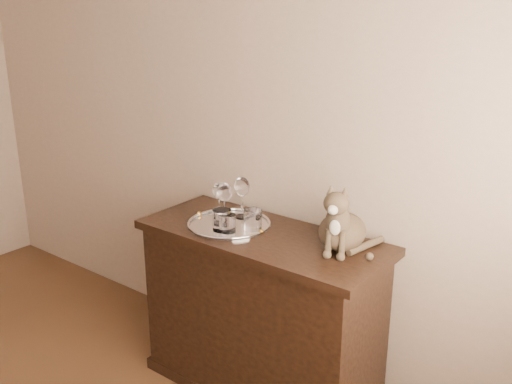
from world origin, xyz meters
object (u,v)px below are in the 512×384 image
wine_glass_b (242,197)px  cat (343,214)px  wine_glass_a (220,200)px  tumbler_c (253,219)px  tumbler_a (228,223)px  sideboard (262,314)px  wine_glass_d (225,202)px  tray (229,225)px  tumbler_b (222,220)px

wine_glass_b → cat: size_ratio=0.66×
wine_glass_a → tumbler_c: (0.23, -0.03, -0.04)m
wine_glass_b → tumbler_a: wine_glass_b is taller
sideboard → wine_glass_d: wine_glass_d is taller
tray → wine_glass_d: bearing=158.3°
tumbler_b → cat: (0.54, 0.17, 0.10)m
tumbler_c → tray: bearing=-171.2°
sideboard → cat: (0.38, 0.08, 0.58)m
tray → wine_glass_b: size_ratio=1.94×
wine_glass_b → cat: cat is taller
sideboard → tumbler_b: size_ratio=11.98×
sideboard → wine_glass_a: 0.60m
wine_glass_b → tumbler_c: bearing=-33.9°
sideboard → wine_glass_d: size_ratio=6.11×
tumbler_a → cat: bearing=19.0°
tumbler_c → wine_glass_d: bearing=-178.4°
cat → tray: bearing=175.9°
tumbler_c → tumbler_a: bearing=-126.5°
wine_glass_d → cat: cat is taller
wine_glass_a → wine_glass_b: wine_glass_b is taller
tumbler_a → tumbler_b: bearing=179.4°
wine_glass_b → wine_glass_a: bearing=-144.2°
sideboard → tumbler_b: (-0.16, -0.10, 0.48)m
tray → wine_glass_d: (-0.04, 0.02, 0.10)m
wine_glass_a → tumbler_c: bearing=-7.7°
wine_glass_d → tumbler_a: (0.10, -0.09, -0.06)m
wine_glass_b → tumbler_a: bearing=-69.8°
wine_glass_d → tray: bearing=-21.7°
tray → tumbler_a: size_ratio=4.73×
tray → tumbler_a: bearing=-53.1°
tray → wine_glass_a: wine_glass_a is taller
sideboard → cat: bearing=11.7°
wine_glass_d → tumbler_c: wine_glass_d is taller
tumbler_b → wine_glass_d: bearing=123.4°
tray → cat: bearing=9.8°
wine_glass_b → wine_glass_d: size_ratio=1.05×
tray → cat: cat is taller
wine_glass_b → tray: bearing=-83.4°
sideboard → tumbler_a: bearing=-142.7°
tumbler_b → tumbler_a: bearing=-0.6°
wine_glass_d → cat: 0.61m
wine_glass_a → tumbler_b: 0.18m
tumbler_b → cat: cat is taller
wine_glass_a → cat: bearing=3.9°
sideboard → tray: size_ratio=3.00×
wine_glass_a → tumbler_c: wine_glass_a is taller
sideboard → tumbler_a: tumbler_a is taller
wine_glass_d → wine_glass_a: bearing=150.5°
sideboard → tumbler_c: (-0.05, 0.00, 0.48)m
tray → wine_glass_a: size_ratio=2.25×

